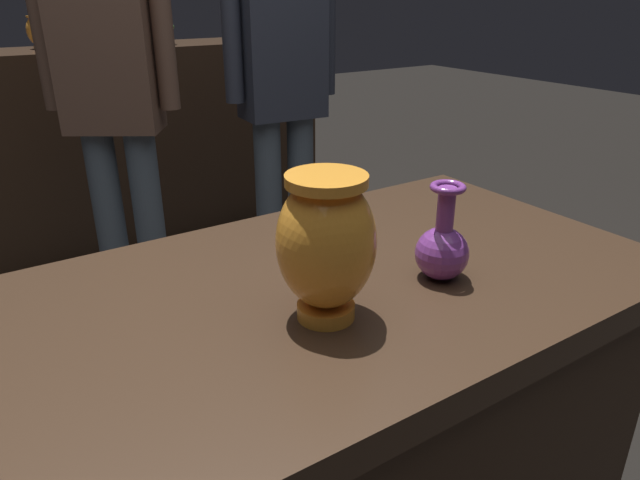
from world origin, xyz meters
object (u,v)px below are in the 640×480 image
object	(u,v)px
vase_centerpiece	(326,243)
vase_tall_behind	(442,247)
shelf_vase_right	(160,28)
visitor_center_back	(111,89)
shelf_vase_center	(37,31)
visitor_near_right	(282,81)

from	to	relation	value
vase_centerpiece	vase_tall_behind	bearing A→B (deg)	-0.27
vase_tall_behind	shelf_vase_right	bearing A→B (deg)	81.51
vase_tall_behind	visitor_center_back	bearing A→B (deg)	94.22
vase_tall_behind	shelf_vase_right	world-z (taller)	shelf_vase_right
shelf_vase_center	visitor_near_right	size ratio (longest dim) A/B	0.09
shelf_vase_right	visitor_near_right	distance (m)	0.85
shelf_vase_right	shelf_vase_center	world-z (taller)	shelf_vase_center
shelf_vase_center	visitor_center_back	size ratio (longest dim) A/B	0.09
shelf_vase_right	visitor_center_back	world-z (taller)	visitor_center_back
shelf_vase_center	visitor_near_right	xyz separation A→B (m)	(0.71, -0.92, -0.16)
shelf_vase_right	vase_tall_behind	bearing A→B (deg)	-98.49
vase_centerpiece	shelf_vase_right	distance (m)	2.31
visitor_near_right	visitor_center_back	distance (m)	0.64
shelf_vase_center	visitor_center_back	distance (m)	0.85
vase_centerpiece	shelf_vase_right	xyz separation A→B (m)	(0.56, 2.24, 0.15)
vase_tall_behind	visitor_near_right	size ratio (longest dim) A/B	0.10
vase_centerpiece	visitor_near_right	bearing A→B (deg)	62.13
visitor_center_back	vase_centerpiece	bearing A→B (deg)	118.50
vase_tall_behind	shelf_vase_right	distance (m)	2.27
vase_centerpiece	visitor_center_back	xyz separation A→B (m)	(0.11, 1.50, -0.00)
vase_tall_behind	shelf_vase_center	distance (m)	2.36
vase_centerpiece	visitor_center_back	size ratio (longest dim) A/B	0.14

